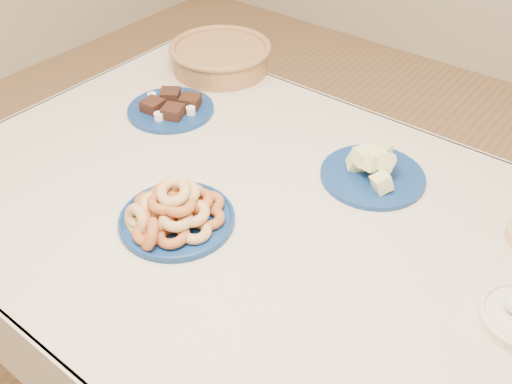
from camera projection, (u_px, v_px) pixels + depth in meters
dining_table at (269, 247)px, 1.39m from camera, size 1.71×1.11×0.75m
donut_platter at (174, 212)px, 1.28m from camera, size 0.34×0.34×0.12m
melon_plate at (372, 169)px, 1.41m from camera, size 0.31×0.31×0.09m
brownie_plate at (171, 107)px, 1.67m from camera, size 0.32×0.32×0.04m
wicker_basket at (220, 56)px, 1.85m from camera, size 0.41×0.41×0.09m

